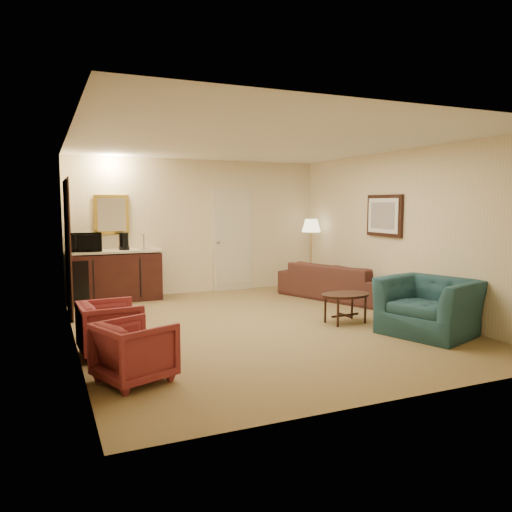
{
  "coord_description": "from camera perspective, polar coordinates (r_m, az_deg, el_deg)",
  "views": [
    {
      "loc": [
        -2.84,
        -6.46,
        1.75
      ],
      "look_at": [
        0.16,
        0.5,
        0.95
      ],
      "focal_mm": 35.0,
      "sensor_mm": 36.0,
      "label": 1
    }
  ],
  "objects": [
    {
      "name": "rose_chair_far",
      "position": [
        5.12,
        -13.71,
        -10.21
      ],
      "size": [
        0.81,
        0.83,
        0.67
      ],
      "primitive_type": "imported",
      "rotation": [
        0.0,
        0.0,
        1.95
      ],
      "color": "maroon",
      "rests_on": "ground"
    },
    {
      "name": "sofa",
      "position": [
        9.31,
        9.34,
        -2.2
      ],
      "size": [
        1.44,
        2.3,
        0.87
      ],
      "primitive_type": "imported",
      "rotation": [
        0.0,
        0.0,
        1.96
      ],
      "color": "black",
      "rests_on": "ground"
    },
    {
      "name": "wetbar_cabinet",
      "position": [
        9.34,
        -15.79,
        -2.16
      ],
      "size": [
        1.64,
        0.58,
        0.92
      ],
      "primitive_type": "cube",
      "color": "#361611",
      "rests_on": "ground"
    },
    {
      "name": "ground",
      "position": [
        7.27,
        0.4,
        -7.93
      ],
      "size": [
        6.0,
        6.0,
        0.0
      ],
      "primitive_type": "plane",
      "color": "olive",
      "rests_on": "ground"
    },
    {
      "name": "microwave",
      "position": [
        9.2,
        -18.98,
        1.71
      ],
      "size": [
        0.6,
        0.37,
        0.39
      ],
      "primitive_type": "imported",
      "rotation": [
        0.0,
        0.0,
        -0.11
      ],
      "color": "black",
      "rests_on": "wetbar_cabinet"
    },
    {
      "name": "coffee_maker",
      "position": [
        9.28,
        -14.86,
        1.64
      ],
      "size": [
        0.19,
        0.19,
        0.31
      ],
      "primitive_type": "cylinder",
      "rotation": [
        0.0,
        0.0,
        0.14
      ],
      "color": "black",
      "rests_on": "wetbar_cabinet"
    },
    {
      "name": "floor_lamp",
      "position": [
        10.24,
        6.3,
        0.21
      ],
      "size": [
        0.46,
        0.46,
        1.45
      ],
      "primitive_type": "cube",
      "rotation": [
        0.0,
        0.0,
        0.22
      ],
      "color": "gold",
      "rests_on": "ground"
    },
    {
      "name": "coffee_table",
      "position": [
        7.48,
        10.16,
        -5.89
      ],
      "size": [
        0.8,
        0.57,
        0.44
      ],
      "primitive_type": "cube",
      "rotation": [
        0.0,
        0.0,
        0.08
      ],
      "color": "black",
      "rests_on": "ground"
    },
    {
      "name": "teal_armchair",
      "position": [
        7.08,
        19.23,
        -4.44
      ],
      "size": [
        1.1,
        1.34,
        1.01
      ],
      "primitive_type": "imported",
      "rotation": [
        0.0,
        0.0,
        -1.23
      ],
      "color": "#1F474E",
      "rests_on": "ground"
    },
    {
      "name": "rose_chair_near",
      "position": [
        6.09,
        -16.33,
        -7.59
      ],
      "size": [
        0.67,
        0.71,
        0.69
      ],
      "primitive_type": "imported",
      "rotation": [
        0.0,
        0.0,
        1.64
      ],
      "color": "maroon",
      "rests_on": "ground"
    },
    {
      "name": "waste_bin",
      "position": [
        9.42,
        -11.76,
        -3.78
      ],
      "size": [
        0.33,
        0.33,
        0.34
      ],
      "primitive_type": "cylinder",
      "rotation": [
        0.0,
        0.0,
        0.25
      ],
      "color": "black",
      "rests_on": "ground"
    },
    {
      "name": "room_walls",
      "position": [
        7.73,
        -2.55,
        5.75
      ],
      "size": [
        5.02,
        6.01,
        2.61
      ],
      "color": "beige",
      "rests_on": "ground"
    }
  ]
}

